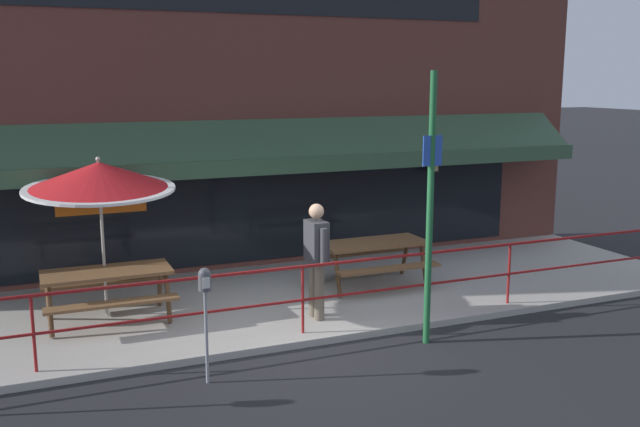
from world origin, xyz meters
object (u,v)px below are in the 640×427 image
Objects in this scene: picnic_table_left at (107,281)px; parking_meter_far at (205,290)px; patio_umbrella_left at (99,177)px; pedestrian_walking at (316,255)px; picnic_table_centre at (373,251)px; street_sign_pole at (430,207)px.

picnic_table_left is 2.60m from parking_meter_far.
patio_umbrella_left reaches higher than pedestrian_walking.
parking_meter_far is (0.86, -2.41, 0.44)m from picnic_table_left.
patio_umbrella_left is at bearing 178.22° from picnic_table_centre.
pedestrian_walking is at bearing -19.55° from picnic_table_left.
patio_umbrella_left reaches higher than parking_meter_far.
patio_umbrella_left reaches higher than picnic_table_centre.
patio_umbrella_left is at bearing 107.67° from parking_meter_far.
pedestrian_walking is 1.20× the size of parking_meter_far.
picnic_table_left is 0.76× the size of patio_umbrella_left.
parking_meter_far is (-1.98, -1.40, 0.09)m from pedestrian_walking.
patio_umbrella_left reaches higher than picnic_table_left.
parking_meter_far is (-3.50, -2.58, 0.44)m from picnic_table_centre.
pedestrian_walking is (2.84, -1.31, -1.12)m from patio_umbrella_left.
parking_meter_far is (0.86, -2.71, -1.03)m from patio_umbrella_left.
patio_umbrella_left is 1.67× the size of parking_meter_far.
patio_umbrella_left is (-0.00, 0.30, 1.47)m from picnic_table_left.
pedestrian_walking is 0.46× the size of street_sign_pole.
pedestrian_walking is at bearing 131.41° from street_sign_pole.
patio_umbrella_left is (-4.36, 0.14, 1.47)m from picnic_table_centre.
pedestrian_walking is (2.84, -1.01, 0.35)m from picnic_table_left.
patio_umbrella_left is at bearing 147.01° from street_sign_pole.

